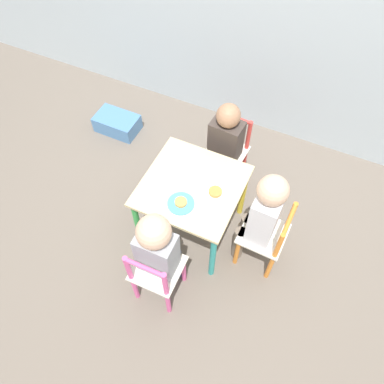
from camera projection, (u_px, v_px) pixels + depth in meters
ground_plane at (192, 226)px, 2.54m from camera, size 6.00×6.00×0.00m
kids_table at (192, 192)px, 2.20m from camera, size 0.56×0.56×0.48m
chair_pink at (156, 273)px, 2.06m from camera, size 0.27×0.27×0.54m
chair_orange at (266, 237)px, 2.19m from camera, size 0.27×0.27×0.54m
chair_red at (227, 153)px, 2.56m from camera, size 0.28×0.28×0.54m
child_front at (158, 248)px, 1.93m from camera, size 0.20×0.22×0.76m
child_right at (262, 214)px, 2.03m from camera, size 0.22×0.20×0.80m
child_back at (224, 143)px, 2.39m from camera, size 0.21×0.22×0.72m
plate_front at (181, 203)px, 2.06m from camera, size 0.15×0.15×0.03m
plate_right at (215, 193)px, 2.10m from camera, size 0.17×0.17×0.03m
storage_bin at (117, 123)px, 3.00m from camera, size 0.34×0.21×0.13m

